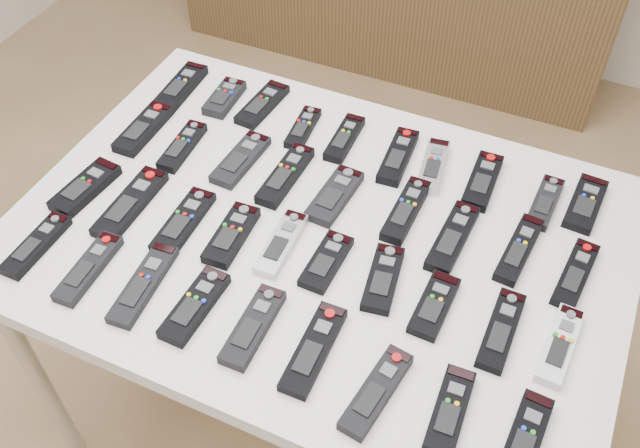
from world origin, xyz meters
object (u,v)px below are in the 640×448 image
at_px(remote_16, 453,238).
at_px(remote_12, 241,159).
at_px(remote_15, 406,210).
at_px(remote_36, 450,410).
at_px(remote_8, 545,202).
at_px(remote_4, 344,138).
at_px(remote_6, 433,166).
at_px(remote_28, 560,345).
at_px(table, 320,249).
at_px(remote_20, 130,203).
at_px(remote_34, 314,349).
at_px(remote_35, 376,392).
at_px(remote_24, 326,261).
at_px(remote_7, 483,181).
at_px(remote_17, 519,249).
at_px(remote_30, 88,268).
at_px(remote_5, 398,156).
at_px(remote_19, 85,187).
at_px(remote_25, 383,279).
at_px(remote_33, 253,326).
at_px(remote_21, 183,222).
at_px(remote_10, 143,129).
at_px(remote_22, 231,235).
at_px(remote_3, 303,128).
at_px(remote_37, 525,439).
at_px(remote_13, 285,175).
at_px(remote_32, 195,306).
at_px(remote_31, 143,284).
at_px(remote_18, 575,274).
at_px(remote_26, 434,305).
at_px(remote_9, 585,204).
at_px(remote_23, 281,243).
at_px(remote_14, 335,195).
at_px(remote_11, 182,146).
at_px(remote_1, 224,98).
at_px(remote_0, 181,87).
at_px(remote_27, 501,330).

bearing_deg(remote_16, remote_12, 179.34).
relative_size(remote_15, remote_36, 1.14).
bearing_deg(remote_8, remote_4, -179.15).
height_order(remote_6, remote_28, remote_6).
distance_m(table, remote_20, 0.41).
relative_size(remote_34, remote_35, 1.07).
bearing_deg(remote_24, remote_7, 58.97).
bearing_deg(remote_16, remote_8, 52.97).
relative_size(remote_17, remote_30, 1.04).
height_order(remote_5, remote_19, same).
xyz_separation_m(remote_25, remote_30, (-0.53, -0.22, -0.00)).
height_order(remote_4, remote_33, same).
bearing_deg(remote_21, table, 19.43).
distance_m(remote_10, remote_24, 0.59).
xyz_separation_m(remote_17, remote_33, (-0.40, -0.39, 0.00)).
relative_size(remote_19, remote_35, 0.92).
xyz_separation_m(remote_30, remote_34, (0.48, 0.02, -0.00)).
bearing_deg(remote_22, remote_30, -141.16).
relative_size(table, remote_3, 8.66).
bearing_deg(remote_24, remote_33, -105.46).
bearing_deg(remote_37, remote_15, 134.19).
xyz_separation_m(table, remote_20, (-0.39, -0.11, 0.07)).
relative_size(remote_28, remote_36, 1.07).
height_order(remote_13, remote_32, remote_13).
relative_size(remote_24, remote_31, 0.74).
bearing_deg(remote_18, remote_36, -103.64).
distance_m(remote_26, remote_37, 0.29).
xyz_separation_m(remote_7, remote_31, (-0.51, -0.55, -0.00)).
bearing_deg(remote_9, remote_17, -114.32).
bearing_deg(remote_17, remote_23, -152.48).
distance_m(remote_13, remote_28, 0.67).
bearing_deg(remote_30, remote_37, -2.37).
bearing_deg(remote_31, remote_7, 41.70).
bearing_deg(remote_17, remote_32, -138.11).
bearing_deg(remote_3, remote_35, -59.46).
bearing_deg(remote_14, remote_11, -176.64).
distance_m(remote_4, remote_23, 0.35).
bearing_deg(remote_4, remote_1, 175.18).
bearing_deg(remote_20, remote_9, 23.76).
height_order(remote_0, remote_7, same).
bearing_deg(remote_6, table, -127.62).
height_order(remote_6, remote_16, same).
height_order(remote_31, remote_35, remote_35).
distance_m(remote_24, remote_37, 0.49).
distance_m(remote_3, remote_26, 0.57).
xyz_separation_m(remote_3, remote_27, (0.57, -0.36, 0.00)).
xyz_separation_m(remote_0, remote_8, (0.92, -0.02, -0.00)).
bearing_deg(remote_13, remote_3, 103.00).
relative_size(remote_13, remote_24, 1.31).
distance_m(remote_14, remote_18, 0.51).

